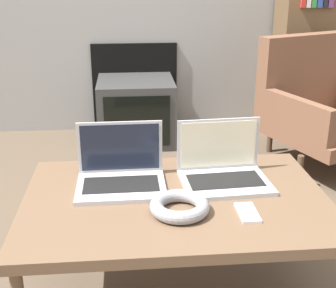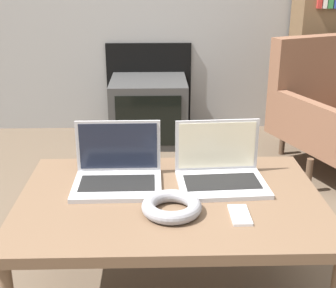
{
  "view_description": "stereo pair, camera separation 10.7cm",
  "coord_description": "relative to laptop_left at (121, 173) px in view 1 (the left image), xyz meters",
  "views": [
    {
      "loc": [
        -0.15,
        -1.31,
        1.15
      ],
      "look_at": [
        0.0,
        0.4,
        0.5
      ],
      "focal_mm": 50.0,
      "sensor_mm": 36.0,
      "label": 1
    },
    {
      "loc": [
        -0.05,
        -1.31,
        1.15
      ],
      "look_at": [
        0.0,
        0.4,
        0.5
      ],
      "focal_mm": 50.0,
      "sensor_mm": 36.0,
      "label": 2
    }
  ],
  "objects": [
    {
      "name": "laptop_right",
      "position": [
        0.37,
        -0.0,
        0.0
      ],
      "size": [
        0.32,
        0.26,
        0.21
      ],
      "rotation": [
        0.0,
        0.0,
        0.06
      ],
      "color": "#B2B2B7",
      "rests_on": "table"
    },
    {
      "name": "laptop_left",
      "position": [
        0.0,
        0.0,
        0.0
      ],
      "size": [
        0.31,
        0.24,
        0.21
      ],
      "rotation": [
        0.0,
        0.0,
        0.01
      ],
      "color": "#B2B2B7",
      "rests_on": "table"
    },
    {
      "name": "headphones",
      "position": [
        0.18,
        -0.22,
        -0.02
      ],
      "size": [
        0.19,
        0.19,
        0.04
      ],
      "color": "gray",
      "rests_on": "table"
    },
    {
      "name": "bookshelf",
      "position": [
        1.4,
        1.69,
        0.35
      ],
      "size": [
        0.6,
        0.32,
        1.64
      ],
      "color": "brown",
      "rests_on": "ground_plane"
    },
    {
      "name": "table",
      "position": [
        0.19,
        -0.12,
        -0.08
      ],
      "size": [
        1.03,
        0.69,
        0.42
      ],
      "color": "brown",
      "rests_on": "ground_plane"
    },
    {
      "name": "phone",
      "position": [
        0.4,
        -0.25,
        -0.04
      ],
      "size": [
        0.06,
        0.12,
        0.01
      ],
      "color": "silver",
      "rests_on": "table"
    },
    {
      "name": "armchair",
      "position": [
        1.19,
        1.12,
        -0.1
      ],
      "size": [
        0.84,
        0.84,
        0.77
      ],
      "rotation": [
        0.0,
        0.0,
        0.38
      ],
      "color": "brown",
      "rests_on": "ground_plane"
    },
    {
      "name": "tv",
      "position": [
        0.09,
        1.59,
        -0.25
      ],
      "size": [
        0.52,
        0.5,
        0.43
      ],
      "color": "#383838",
      "rests_on": "ground_plane"
    }
  ]
}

